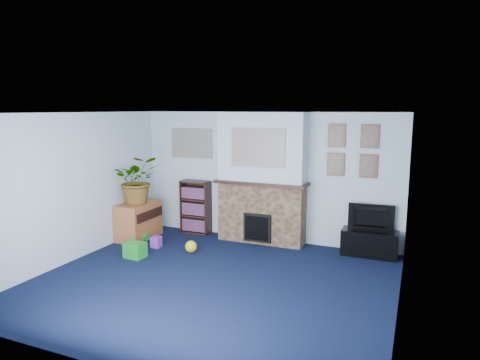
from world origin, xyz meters
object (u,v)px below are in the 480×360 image
at_px(television, 371,218).
at_px(bookshelf, 196,208).
at_px(tv_stand, 370,243).
at_px(sideboard, 139,220).

distance_m(television, bookshelf, 3.36).
bearing_deg(tv_stand, sideboard, -170.72).
relative_size(bookshelf, sideboard, 1.18).
relative_size(tv_stand, television, 1.21).
height_order(television, bookshelf, bookshelf).
height_order(tv_stand, television, television).
relative_size(tv_stand, sideboard, 1.03).
distance_m(bookshelf, sideboard, 1.14).
xyz_separation_m(tv_stand, bookshelf, (-3.36, 0.08, 0.28)).
bearing_deg(sideboard, tv_stand, 9.28).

